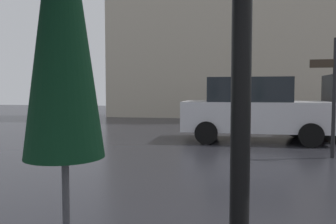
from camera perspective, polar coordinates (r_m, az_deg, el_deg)
The scene contains 3 objects.
folded_patio_umbrella_far at distance 1.72m, azimuth -17.68°, elevation 13.56°, with size 0.51×0.51×2.61m.
parked_car_right at distance 10.12m, azimuth 14.36°, elevation 0.53°, with size 4.20×2.04×1.86m.
street_signpost at distance 8.10m, azimuth 26.75°, elevation 4.15°, with size 1.08×0.08×2.62m.
Camera 1 is at (-0.62, -2.14, 1.47)m, focal length 35.47 mm.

